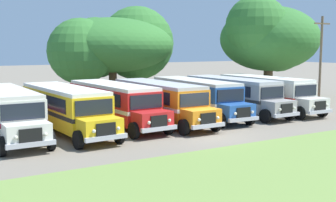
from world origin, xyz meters
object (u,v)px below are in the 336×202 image
(secondary_tree, at_px, (267,37))
(utility_pole, at_px, (321,61))
(broad_shade_tree, at_px, (113,46))
(parked_bus_slot_3, at_px, (160,100))
(parked_bus_slot_2, at_px, (114,102))
(parked_bus_slot_0, at_px, (7,110))
(parked_bus_slot_4, at_px, (197,96))
(parked_bus_slot_1, at_px, (66,107))
(parked_bus_slot_5, at_px, (233,94))
(parked_bus_slot_6, at_px, (266,92))

(secondary_tree, relative_size, utility_pole, 1.40)
(broad_shade_tree, distance_m, secondary_tree, 16.02)
(secondary_tree, bearing_deg, parked_bus_slot_3, -157.45)
(secondary_tree, bearing_deg, parked_bus_slot_2, -162.54)
(parked_bus_slot_0, xyz_separation_m, secondary_tree, (27.30, 6.63, 4.75))
(secondary_tree, xyz_separation_m, utility_pole, (-2.91, -9.35, -2.16))
(parked_bus_slot_0, height_order, parked_bus_slot_3, same)
(parked_bus_slot_2, relative_size, parked_bus_slot_4, 1.00)
(parked_bus_slot_1, relative_size, secondary_tree, 1.00)
(parked_bus_slot_4, distance_m, secondary_tree, 15.52)
(parked_bus_slot_1, xyz_separation_m, broad_shade_tree, (9.50, 14.16, 3.88))
(parked_bus_slot_1, height_order, utility_pole, utility_pole)
(parked_bus_slot_1, distance_m, parked_bus_slot_3, 6.87)
(broad_shade_tree, bearing_deg, parked_bus_slot_2, -113.60)
(parked_bus_slot_1, xyz_separation_m, parked_bus_slot_3, (6.87, 0.04, 0.00))
(parked_bus_slot_3, relative_size, secondary_tree, 0.99)
(secondary_tree, bearing_deg, parked_bus_slot_4, -154.41)
(parked_bus_slot_4, bearing_deg, secondary_tree, 117.98)
(parked_bus_slot_4, bearing_deg, parked_bus_slot_1, -83.75)
(parked_bus_slot_2, relative_size, broad_shade_tree, 0.77)
(broad_shade_tree, distance_m, utility_pole, 20.05)
(parked_bus_slot_3, relative_size, parked_bus_slot_5, 1.00)
(parked_bus_slot_5, bearing_deg, parked_bus_slot_1, -88.15)
(parked_bus_slot_5, bearing_deg, parked_bus_slot_3, -86.20)
(parked_bus_slot_0, bearing_deg, parked_bus_slot_5, 90.09)
(parked_bus_slot_3, xyz_separation_m, parked_bus_slot_5, (7.19, 0.54, 0.00))
(parked_bus_slot_3, relative_size, utility_pole, 1.38)
(parked_bus_slot_3, height_order, utility_pole, utility_pole)
(parked_bus_slot_0, xyz_separation_m, parked_bus_slot_6, (20.88, -0.13, 0.00))
(parked_bus_slot_5, xyz_separation_m, parked_bus_slot_6, (3.38, -0.25, 0.00))
(parked_bus_slot_2, relative_size, parked_bus_slot_5, 1.00)
(broad_shade_tree, bearing_deg, parked_bus_slot_0, -133.38)
(parked_bus_slot_2, height_order, secondary_tree, secondary_tree)
(parked_bus_slot_6, height_order, broad_shade_tree, broad_shade_tree)
(parked_bus_slot_2, bearing_deg, secondary_tree, 104.67)
(parked_bus_slot_2, distance_m, parked_bus_slot_4, 6.89)
(parked_bus_slot_2, relative_size, secondary_tree, 1.00)
(parked_bus_slot_2, relative_size, parked_bus_slot_3, 1.00)
(parked_bus_slot_4, relative_size, parked_bus_slot_5, 1.00)
(parked_bus_slot_2, bearing_deg, parked_bus_slot_6, 85.56)
(parked_bus_slot_0, relative_size, broad_shade_tree, 0.77)
(parked_bus_slot_6, xyz_separation_m, utility_pole, (3.50, -2.59, 2.59))
(parked_bus_slot_4, bearing_deg, broad_shade_tree, -173.24)
(parked_bus_slot_3, xyz_separation_m, parked_bus_slot_6, (10.57, 0.30, 0.00))
(parked_bus_slot_1, distance_m, parked_bus_slot_2, 3.71)
(broad_shade_tree, bearing_deg, parked_bus_slot_5, -71.44)
(parked_bus_slot_0, height_order, secondary_tree, secondary_tree)
(parked_bus_slot_4, bearing_deg, parked_bus_slot_0, -86.59)
(parked_bus_slot_0, distance_m, parked_bus_slot_4, 13.97)
(parked_bus_slot_2, bearing_deg, parked_bus_slot_5, 86.38)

